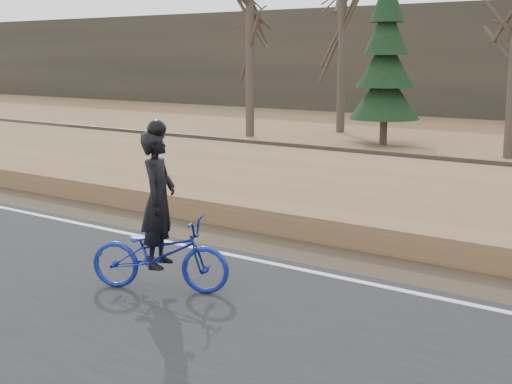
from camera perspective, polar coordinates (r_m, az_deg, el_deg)
The scene contains 11 objects.
ground at distance 10.43m, azimuth 6.38°, elevation -7.47°, with size 120.00×120.00×0.00m, color olive.
road at distance 8.47m, azimuth -2.27°, elevation -11.63°, with size 120.00×6.00×0.06m, color black.
edge_line at distance 10.58m, azimuth 6.93°, elevation -6.85°, with size 120.00×0.12×0.01m, color silver.
shoulder at distance 11.44m, azimuth 9.39°, elevation -5.79°, with size 120.00×1.60×0.04m, color #473A2B.
embankment at distance 14.05m, azimuth 14.98°, elevation -2.04°, with size 120.00×5.00×0.44m, color olive.
ballast at distance 17.59m, azimuth 19.52°, elevation 0.28°, with size 120.00×3.00×0.45m, color slate.
railroad at distance 17.54m, azimuth 19.58°, elevation 1.25°, with size 120.00×2.40×0.29m.
cyclist at distance 9.89m, azimuth -7.73°, elevation -3.61°, with size 2.07×1.45×2.37m.
bare_tree_far_left at distance 29.14m, azimuth -0.50°, elevation 11.43°, with size 0.36×0.36×7.09m, color #4C4237.
bare_tree_left at distance 30.93m, azimuth 6.92°, elevation 12.68°, with size 0.36×0.36×8.56m, color #4C4237.
conifer at distance 26.84m, azimuth 10.34°, elevation 10.09°, with size 2.60×2.60×6.30m.
Camera 1 is at (4.89, -8.62, 3.27)m, focal length 50.00 mm.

